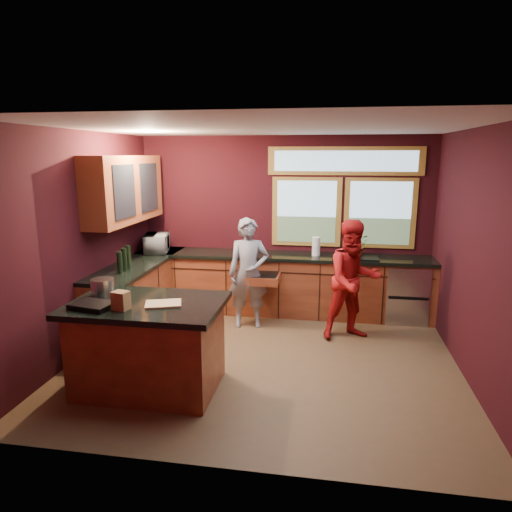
% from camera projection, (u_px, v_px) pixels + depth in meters
% --- Properties ---
extents(floor, '(4.50, 4.50, 0.00)m').
position_uv_depth(floor, '(265.00, 359.00, 5.50)').
color(floor, brown).
rests_on(floor, ground).
extents(room_shell, '(4.52, 4.02, 2.71)m').
position_uv_depth(room_shell, '(221.00, 206.00, 5.52)').
color(room_shell, black).
rests_on(room_shell, ground).
extents(back_counter, '(4.50, 0.64, 0.93)m').
position_uv_depth(back_counter, '(294.00, 284.00, 7.00)').
color(back_counter, '#592115').
rests_on(back_counter, floor).
extents(left_counter, '(0.64, 2.30, 0.93)m').
position_uv_depth(left_counter, '(139.00, 293.00, 6.53)').
color(left_counter, '#592115').
rests_on(left_counter, floor).
extents(island, '(1.55, 1.05, 0.95)m').
position_uv_depth(island, '(149.00, 345.00, 4.73)').
color(island, '#592115').
rests_on(island, floor).
extents(person_grey, '(0.63, 0.48, 1.56)m').
position_uv_depth(person_grey, '(249.00, 273.00, 6.42)').
color(person_grey, slate).
rests_on(person_grey, floor).
extents(person_red, '(0.95, 0.85, 1.60)m').
position_uv_depth(person_red, '(353.00, 280.00, 5.99)').
color(person_red, '#A61313').
rests_on(person_red, floor).
extents(microwave, '(0.46, 0.58, 0.28)m').
position_uv_depth(microwave, '(157.00, 243.00, 7.05)').
color(microwave, '#999999').
rests_on(microwave, left_counter).
extents(potted_plant, '(0.30, 0.26, 0.34)m').
position_uv_depth(potted_plant, '(358.00, 245.00, 6.77)').
color(potted_plant, '#999999').
rests_on(potted_plant, back_counter).
extents(paper_towel, '(0.12, 0.12, 0.28)m').
position_uv_depth(paper_towel, '(316.00, 246.00, 6.82)').
color(paper_towel, silver).
rests_on(paper_towel, back_counter).
extents(cutting_board, '(0.41, 0.35, 0.02)m').
position_uv_depth(cutting_board, '(163.00, 304.00, 4.55)').
color(cutting_board, tan).
rests_on(cutting_board, island).
extents(stock_pot, '(0.24, 0.24, 0.18)m').
position_uv_depth(stock_pot, '(103.00, 287.00, 4.84)').
color(stock_pot, silver).
rests_on(stock_pot, island).
extents(paper_bag, '(0.17, 0.15, 0.18)m').
position_uv_depth(paper_bag, '(121.00, 301.00, 4.39)').
color(paper_bag, brown).
rests_on(paper_bag, island).
extents(black_tray, '(0.45, 0.35, 0.05)m').
position_uv_depth(black_tray, '(93.00, 305.00, 4.46)').
color(black_tray, black).
rests_on(black_tray, island).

